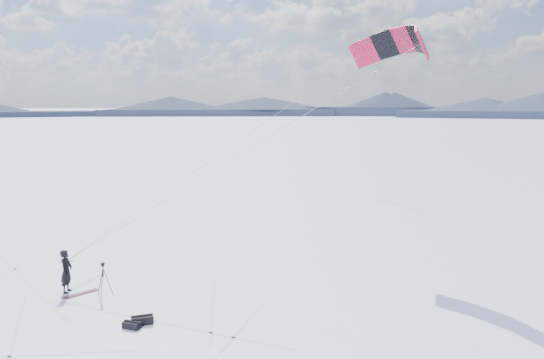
{
  "coord_description": "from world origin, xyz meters",
  "views": [
    {
      "loc": [
        6.82,
        -19.3,
        7.67
      ],
      "look_at": [
        7.79,
        4.42,
        4.26
      ],
      "focal_mm": 35.0,
      "sensor_mm": 36.0,
      "label": 1
    }
  ],
  "objects_px": {
    "snowkiter": "(68,292)",
    "gear_bag_b": "(132,325)",
    "gear_bag_a": "(142,320)",
    "snowboard": "(81,294)",
    "tripod": "(103,275)"
  },
  "relations": [
    {
      "from": "snowkiter",
      "to": "tripod",
      "type": "distance_m",
      "value": 2.08
    },
    {
      "from": "snowkiter",
      "to": "gear_bag_b",
      "type": "distance_m",
      "value": 5.04
    },
    {
      "from": "snowboard",
      "to": "tripod",
      "type": "relative_size",
      "value": 0.99
    },
    {
      "from": "gear_bag_a",
      "to": "gear_bag_b",
      "type": "height_order",
      "value": "gear_bag_a"
    },
    {
      "from": "gear_bag_a",
      "to": "tripod",
      "type": "bearing_deg",
      "value": 111.74
    },
    {
      "from": "snowkiter",
      "to": "gear_bag_b",
      "type": "relative_size",
      "value": 2.64
    },
    {
      "from": "snowkiter",
      "to": "tripod",
      "type": "relative_size",
      "value": 1.22
    },
    {
      "from": "gear_bag_a",
      "to": "snowboard",
      "type": "bearing_deg",
      "value": 119.03
    },
    {
      "from": "tripod",
      "to": "gear_bag_a",
      "type": "relative_size",
      "value": 1.78
    },
    {
      "from": "tripod",
      "to": "gear_bag_b",
      "type": "bearing_deg",
      "value": -84.81
    },
    {
      "from": "snowkiter",
      "to": "gear_bag_b",
      "type": "xyz_separation_m",
      "value": [
        3.42,
        -3.69,
        0.12
      ]
    },
    {
      "from": "snowkiter",
      "to": "snowboard",
      "type": "xyz_separation_m",
      "value": [
        0.63,
        -0.27,
        0.02
      ]
    },
    {
      "from": "snowkiter",
      "to": "snowboard",
      "type": "bearing_deg",
      "value": -108.04
    },
    {
      "from": "snowkiter",
      "to": "gear_bag_b",
      "type": "height_order",
      "value": "snowkiter"
    },
    {
      "from": "gear_bag_b",
      "to": "snowboard",
      "type": "bearing_deg",
      "value": 152.66
    }
  ]
}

